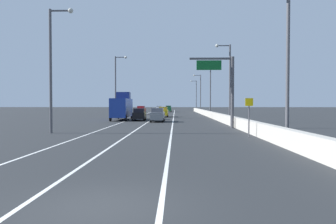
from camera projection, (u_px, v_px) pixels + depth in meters
ground_plane at (167, 115)px, 71.79m from camera, size 320.00×320.00×0.00m
lane_stripe_left at (139, 116)px, 62.92m from camera, size 0.16×130.00×0.00m
lane_stripe_center at (156, 116)px, 62.84m from camera, size 0.16×130.00×0.00m
lane_stripe_right at (174, 116)px, 62.76m from camera, size 0.16×130.00×0.00m
jersey_barrier_right at (219, 117)px, 47.58m from camera, size 0.60×120.00×1.10m
overhead_sign_gantry at (225, 83)px, 32.89m from camera, size 4.68×0.36×7.50m
speed_advisory_sign at (249, 114)px, 24.18m from camera, size 0.60×0.11×3.00m
lamp_post_right_near at (284, 49)px, 20.76m from camera, size 2.14×0.44×10.82m
lamp_post_right_second at (228, 78)px, 43.44m from camera, size 2.14×0.44×10.82m
lamp_post_right_third at (209, 87)px, 66.12m from camera, size 2.14×0.44×10.82m
lamp_post_right_fourth at (200, 91)px, 88.81m from camera, size 2.14×0.44×10.82m
lamp_post_right_fifth at (196, 94)px, 111.48m from camera, size 2.14×0.44×10.82m
lamp_post_left_near at (53, 62)px, 27.18m from camera, size 2.14×0.44×10.82m
lamp_post_left_mid at (117, 83)px, 54.39m from camera, size 2.14×0.44×10.82m
car_yellow_0 at (163, 112)px, 60.38m from camera, size 1.84×4.60×1.96m
car_red_1 at (141, 110)px, 76.61m from camera, size 2.01×4.60×2.00m
car_white_2 at (159, 109)px, 102.10m from camera, size 1.93×4.24×1.87m
car_black_3 at (139, 114)px, 47.67m from camera, size 1.98×4.47×1.87m
car_gray_4 at (158, 115)px, 44.39m from camera, size 1.89×4.79×1.96m
car_green_5 at (168, 109)px, 96.92m from camera, size 1.86×4.43×1.96m
box_truck at (122, 107)px, 49.47m from camera, size 2.64×8.83×4.45m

